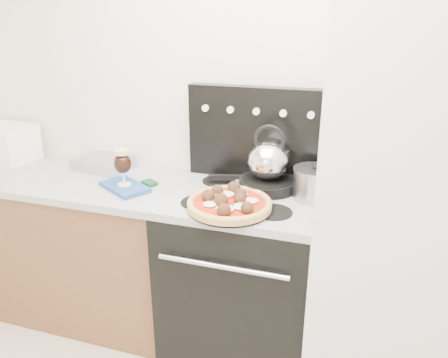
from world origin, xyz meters
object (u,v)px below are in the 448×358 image
at_px(stove_body, 242,277).
at_px(stock_pot, 314,184).
at_px(fridge, 393,210).
at_px(oven_mitt, 125,187).
at_px(toaster_oven, 5,143).
at_px(pizza_pan, 230,209).
at_px(base_cabinet, 71,246).
at_px(beer_glass, 123,167).
at_px(skillet, 268,184).
at_px(tea_kettle, 269,157).
at_px(pizza, 230,202).

height_order(stove_body, stock_pot, stock_pot).
bearing_deg(stove_body, fridge, -2.05).
bearing_deg(oven_mitt, fridge, 1.44).
height_order(fridge, stock_pot, fridge).
distance_m(toaster_oven, oven_mitt, 0.99).
bearing_deg(pizza_pan, base_cabinet, 169.23).
bearing_deg(base_cabinet, toaster_oven, 165.28).
bearing_deg(beer_glass, stock_pot, 7.64).
bearing_deg(skillet, beer_glass, -166.03).
bearing_deg(beer_glass, fridge, 1.44).
xyz_separation_m(pizza_pan, stock_pot, (0.35, 0.25, 0.07)).
bearing_deg(tea_kettle, oven_mitt, -165.42).
bearing_deg(stock_pot, base_cabinet, -178.14).
bearing_deg(toaster_oven, oven_mitt, -7.75).
relative_size(base_cabinet, stove_body, 1.65).
distance_m(pizza, tea_kettle, 0.35).
bearing_deg(tea_kettle, toaster_oven, 179.52).
bearing_deg(skillet, fridge, -13.81).
height_order(tea_kettle, stock_pot, tea_kettle).
bearing_deg(tea_kettle, fridge, -13.21).
bearing_deg(base_cabinet, pizza, -10.77).
bearing_deg(stock_pot, tea_kettle, 167.82).
xyz_separation_m(toaster_oven, pizza, (1.58, -0.34, -0.05)).
relative_size(skillet, tea_kettle, 1.24).
relative_size(fridge, tea_kettle, 7.88).
xyz_separation_m(base_cabinet, pizza_pan, (1.09, -0.21, 0.50)).
bearing_deg(beer_glass, toaster_oven, 167.46).
relative_size(stove_body, fridge, 0.46).
height_order(toaster_oven, beer_glass, same).
bearing_deg(pizza_pan, tea_kettle, 69.63).
relative_size(base_cabinet, pizza, 3.70).
bearing_deg(toaster_oven, pizza_pan, -7.24).
bearing_deg(stock_pot, beer_glass, -172.36).
bearing_deg(tea_kettle, stock_pot, -11.58).
xyz_separation_m(pizza, tea_kettle, (0.11, 0.31, 0.13)).
bearing_deg(fridge, skillet, 166.19).
distance_m(toaster_oven, pizza, 1.62).
height_order(beer_glass, pizza, beer_glass).
relative_size(pizza, skillet, 1.31).
distance_m(oven_mitt, beer_glass, 0.11).
bearing_deg(fridge, stock_pot, 165.13).
xyz_separation_m(beer_glass, pizza_pan, (0.62, -0.12, -0.10)).
bearing_deg(beer_glass, stove_body, 5.26).
xyz_separation_m(stove_body, toaster_oven, (-1.60, 0.16, 0.57)).
relative_size(pizza_pan, tea_kettle, 1.57).
xyz_separation_m(stove_body, stock_pot, (0.34, 0.07, 0.55)).
bearing_deg(stove_body, oven_mitt, -174.74).
xyz_separation_m(base_cabinet, oven_mitt, (0.47, -0.08, 0.48)).
distance_m(fridge, skillet, 0.62).
bearing_deg(stock_pot, oven_mitt, -172.36).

